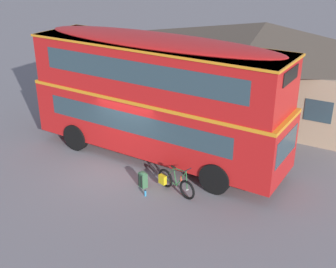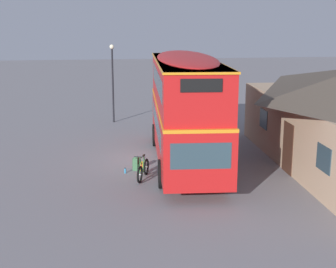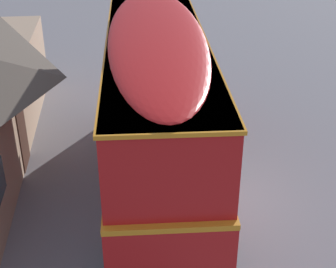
{
  "view_description": "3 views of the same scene",
  "coord_description": "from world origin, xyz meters",
  "px_view_note": "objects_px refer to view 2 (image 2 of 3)",
  "views": [
    {
      "loc": [
        8.06,
        -11.99,
        7.85
      ],
      "look_at": [
        2.08,
        -0.36,
        1.99
      ],
      "focal_mm": 46.33,
      "sensor_mm": 36.0,
      "label": 1
    },
    {
      "loc": [
        20.55,
        -2.35,
        6.11
      ],
      "look_at": [
        0.87,
        0.62,
        1.41
      ],
      "focal_mm": 50.93,
      "sensor_mm": 36.0,
      "label": 2
    },
    {
      "loc": [
        -11.31,
        2.97,
        8.43
      ],
      "look_at": [
        1.38,
        1.02,
        1.38
      ],
      "focal_mm": 53.36,
      "sensor_mm": 36.0,
      "label": 3
    }
  ],
  "objects_px": {
    "touring_bicycle": "(143,169)",
    "water_bottle_blue_sports": "(125,171)",
    "double_decker_bus": "(186,104)",
    "street_lamp": "(113,75)",
    "backpack_on_ground": "(136,163)"
  },
  "relations": [
    {
      "from": "touring_bicycle",
      "to": "water_bottle_blue_sports",
      "type": "bearing_deg",
      "value": -138.73
    },
    {
      "from": "double_decker_bus",
      "to": "street_lamp",
      "type": "distance_m",
      "value": 9.81
    },
    {
      "from": "double_decker_bus",
      "to": "street_lamp",
      "type": "xyz_separation_m",
      "value": [
        -9.4,
        -2.77,
        0.3
      ]
    },
    {
      "from": "double_decker_bus",
      "to": "water_bottle_blue_sports",
      "type": "bearing_deg",
      "value": -69.05
    },
    {
      "from": "double_decker_bus",
      "to": "touring_bicycle",
      "type": "distance_m",
      "value": 3.55
    },
    {
      "from": "double_decker_bus",
      "to": "backpack_on_ground",
      "type": "distance_m",
      "value": 3.3
    },
    {
      "from": "double_decker_bus",
      "to": "water_bottle_blue_sports",
      "type": "xyz_separation_m",
      "value": [
        1.04,
        -2.72,
        -2.54
      ]
    },
    {
      "from": "backpack_on_ground",
      "to": "street_lamp",
      "type": "distance_m",
      "value": 10.42
    },
    {
      "from": "street_lamp",
      "to": "double_decker_bus",
      "type": "bearing_deg",
      "value": 16.44
    },
    {
      "from": "double_decker_bus",
      "to": "touring_bicycle",
      "type": "relative_size",
      "value": 6.25
    },
    {
      "from": "water_bottle_blue_sports",
      "to": "touring_bicycle",
      "type": "bearing_deg",
      "value": 41.27
    },
    {
      "from": "water_bottle_blue_sports",
      "to": "double_decker_bus",
      "type": "bearing_deg",
      "value": 110.95
    },
    {
      "from": "double_decker_bus",
      "to": "backpack_on_ground",
      "type": "bearing_deg",
      "value": -73.35
    },
    {
      "from": "double_decker_bus",
      "to": "street_lamp",
      "type": "height_order",
      "value": "double_decker_bus"
    },
    {
      "from": "double_decker_bus",
      "to": "backpack_on_ground",
      "type": "height_order",
      "value": "double_decker_bus"
    }
  ]
}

